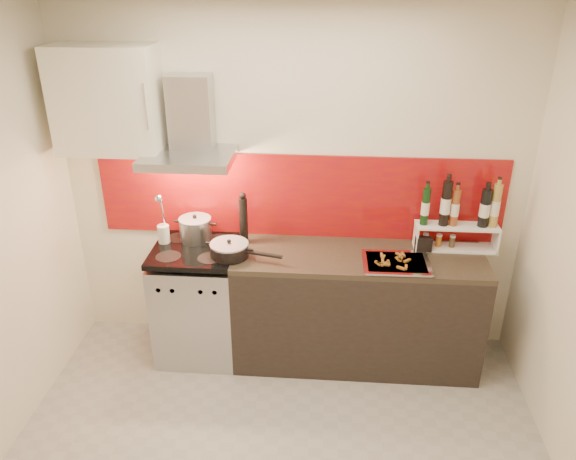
# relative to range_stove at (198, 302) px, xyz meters

# --- Properties ---
(ceiling) EXTENTS (3.40, 2.80, 0.02)m
(ceiling) POSITION_rel_range_stove_xyz_m (0.70, -1.10, 2.16)
(ceiling) COLOR white
(ceiling) RESTS_ON back_wall
(back_wall) EXTENTS (3.40, 0.02, 2.60)m
(back_wall) POSITION_rel_range_stove_xyz_m (0.70, 0.30, 0.86)
(back_wall) COLOR silver
(back_wall) RESTS_ON ground
(backsplash) EXTENTS (3.00, 0.02, 0.64)m
(backsplash) POSITION_rel_range_stove_xyz_m (0.75, 0.29, 0.78)
(backsplash) COLOR maroon
(backsplash) RESTS_ON back_wall
(range_stove) EXTENTS (0.60, 0.60, 0.91)m
(range_stove) POSITION_rel_range_stove_xyz_m (0.00, 0.00, 0.00)
(range_stove) COLOR #B7B7BA
(range_stove) RESTS_ON ground
(counter) EXTENTS (1.80, 0.60, 0.90)m
(counter) POSITION_rel_range_stove_xyz_m (1.20, 0.00, 0.01)
(counter) COLOR black
(counter) RESTS_ON ground
(range_hood) EXTENTS (0.62, 0.50, 0.61)m
(range_hood) POSITION_rel_range_stove_xyz_m (0.00, 0.14, 1.30)
(range_hood) COLOR #B7B7BA
(range_hood) RESTS_ON back_wall
(upper_cabinet) EXTENTS (0.70, 0.35, 0.72)m
(upper_cabinet) POSITION_rel_range_stove_xyz_m (-0.55, 0.13, 1.51)
(upper_cabinet) COLOR white
(upper_cabinet) RESTS_ON back_wall
(stock_pot) EXTENTS (0.24, 0.24, 0.21)m
(stock_pot) POSITION_rel_range_stove_xyz_m (-0.01, 0.13, 0.56)
(stock_pot) COLOR #B7B7BA
(stock_pot) RESTS_ON range_stove
(saute_pan) EXTENTS (0.52, 0.27, 0.13)m
(saute_pan) POSITION_rel_range_stove_xyz_m (0.29, -0.10, 0.52)
(saute_pan) COLOR black
(saute_pan) RESTS_ON range_stove
(utensil_jar) EXTENTS (0.09, 0.13, 0.42)m
(utensil_jar) POSITION_rel_range_stove_xyz_m (-0.24, 0.06, 0.58)
(utensil_jar) COLOR silver
(utensil_jar) RESTS_ON range_stove
(pepper_mill) EXTENTS (0.06, 0.06, 0.40)m
(pepper_mill) POSITION_rel_range_stove_xyz_m (0.35, 0.14, 0.65)
(pepper_mill) COLOR black
(pepper_mill) RESTS_ON counter
(step_shelf) EXTENTS (0.59, 0.16, 0.52)m
(step_shelf) POSITION_rel_range_stove_xyz_m (1.90, 0.15, 0.70)
(step_shelf) COLOR white
(step_shelf) RESTS_ON counter
(caddy_box) EXTENTS (0.13, 0.06, 0.11)m
(caddy_box) POSITION_rel_range_stove_xyz_m (1.66, 0.10, 0.52)
(caddy_box) COLOR black
(caddy_box) RESTS_ON counter
(baking_tray) EXTENTS (0.47, 0.36, 0.03)m
(baking_tray) POSITION_rel_range_stove_xyz_m (1.45, -0.12, 0.47)
(baking_tray) COLOR silver
(baking_tray) RESTS_ON counter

